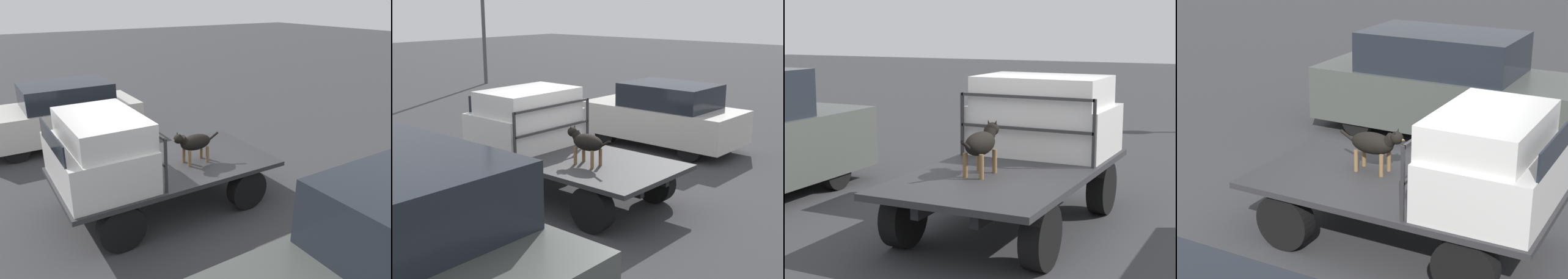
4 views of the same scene
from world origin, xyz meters
TOP-DOWN VIEW (x-y plane):
  - ground_plane at (0.00, 0.00)m, footprint 80.00×80.00m
  - flatbed_truck at (0.00, 0.00)m, footprint 3.95×2.09m
  - truck_cab at (1.20, 0.00)m, footprint 1.39×1.97m
  - truck_headboard at (0.47, 0.00)m, footprint 0.04×1.97m
  - dog at (-0.49, 0.19)m, footprint 0.98×0.29m
  - parked_sedan at (0.84, -4.33)m, footprint 4.01×1.72m

SIDE VIEW (x-z plane):
  - ground_plane at x=0.00m, z-range 0.00..0.00m
  - flatbed_truck at x=0.00m, z-range 0.19..1.01m
  - parked_sedan at x=0.84m, z-range 0.00..1.62m
  - dog at x=-0.49m, z-range 0.89..1.54m
  - truck_cab at x=1.20m, z-range 0.79..1.92m
  - truck_headboard at x=0.47m, z-range 0.96..1.87m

